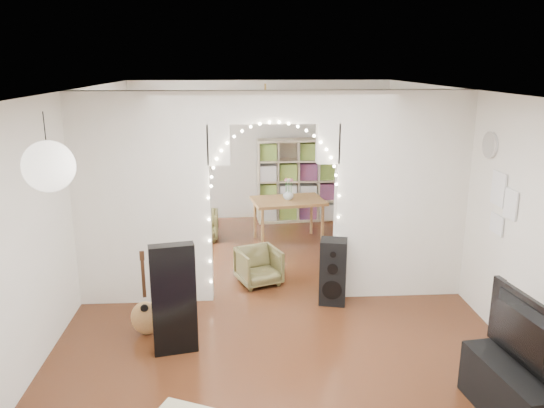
{
  "coord_description": "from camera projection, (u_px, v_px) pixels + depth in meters",
  "views": [
    {
      "loc": [
        -0.43,
        -6.52,
        3.03
      ],
      "look_at": [
        -0.0,
        0.3,
        1.19
      ],
      "focal_mm": 35.0,
      "sensor_mm": 36.0,
      "label": 1
    }
  ],
  "objects": [
    {
      "name": "floor",
      "position": [
        273.0,
        296.0,
        7.1
      ],
      "size": [
        7.5,
        7.5,
        0.0
      ],
      "primitive_type": "plane",
      "color": "black",
      "rests_on": "ground"
    },
    {
      "name": "ceiling",
      "position": [
        274.0,
        90.0,
        6.4
      ],
      "size": [
        5.0,
        7.5,
        0.02
      ],
      "primitive_type": "cube",
      "color": "white",
      "rests_on": "wall_back"
    },
    {
      "name": "wall_back",
      "position": [
        261.0,
        151.0,
        10.36
      ],
      "size": [
        5.0,
        0.02,
        2.7
      ],
      "primitive_type": "cube",
      "color": "silver",
      "rests_on": "floor"
    },
    {
      "name": "wall_front",
      "position": [
        315.0,
        355.0,
        3.13
      ],
      "size": [
        5.0,
        0.02,
        2.7
      ],
      "primitive_type": "cube",
      "color": "silver",
      "rests_on": "floor"
    },
    {
      "name": "wall_left",
      "position": [
        74.0,
        201.0,
        6.6
      ],
      "size": [
        0.02,
        7.5,
        2.7
      ],
      "primitive_type": "cube",
      "color": "silver",
      "rests_on": "floor"
    },
    {
      "name": "wall_right",
      "position": [
        465.0,
        195.0,
        6.9
      ],
      "size": [
        0.02,
        7.5,
        2.7
      ],
      "primitive_type": "cube",
      "color": "silver",
      "rests_on": "floor"
    },
    {
      "name": "divider_wall",
      "position": [
        274.0,
        193.0,
        6.73
      ],
      "size": [
        5.0,
        0.2,
        2.7
      ],
      "color": "silver",
      "rests_on": "floor"
    },
    {
      "name": "fairy_lights",
      "position": [
        274.0,
        185.0,
        6.57
      ],
      "size": [
        1.64,
        0.04,
        1.6
      ],
      "primitive_type": null,
      "color": "#FFEABF",
      "rests_on": "divider_wall"
    },
    {
      "name": "window",
      "position": [
        109.0,
        163.0,
        8.29
      ],
      "size": [
        0.04,
        1.2,
        1.4
      ],
      "primitive_type": "cube",
      "color": "white",
      "rests_on": "wall_left"
    },
    {
      "name": "wall_clock",
      "position": [
        491.0,
        145.0,
        6.13
      ],
      "size": [
        0.03,
        0.31,
        0.31
      ],
      "primitive_type": "cylinder",
      "rotation": [
        0.0,
        1.57,
        0.0
      ],
      "color": "white",
      "rests_on": "wall_right"
    },
    {
      "name": "picture_frames",
      "position": [
        501.0,
        204.0,
        5.9
      ],
      "size": [
        0.02,
        0.5,
        0.7
      ],
      "primitive_type": null,
      "color": "white",
      "rests_on": "wall_right"
    },
    {
      "name": "paper_lantern",
      "position": [
        49.0,
        166.0,
        4.09
      ],
      "size": [
        0.4,
        0.4,
        0.4
      ],
      "primitive_type": "sphere",
      "color": "white",
      "rests_on": "ceiling"
    },
    {
      "name": "ceiling_fan",
      "position": [
        265.0,
        103.0,
        8.41
      ],
      "size": [
        1.1,
        1.1,
        0.3
      ],
      "primitive_type": null,
      "color": "#B88E3D",
      "rests_on": "ceiling"
    },
    {
      "name": "guitar_case",
      "position": [
        174.0,
        299.0,
        5.58
      ],
      "size": [
        0.49,
        0.25,
        1.22
      ],
      "primitive_type": "cube",
      "rotation": [
        0.0,
        0.0,
        0.21
      ],
      "color": "black",
      "rests_on": "floor"
    },
    {
      "name": "acoustic_guitar",
      "position": [
        145.0,
        305.0,
        5.99
      ],
      "size": [
        0.36,
        0.2,
        0.86
      ],
      "rotation": [
        0.0,
        0.0,
        0.23
      ],
      "color": "#BB834B",
      "rests_on": "floor"
    },
    {
      "name": "tabby_cat",
      "position": [
        173.0,
        301.0,
        6.68
      ],
      "size": [
        0.28,
        0.44,
        0.29
      ],
      "rotation": [
        0.0,
        0.0,
        -0.34
      ],
      "color": "brown",
      "rests_on": "floor"
    },
    {
      "name": "floor_speaker",
      "position": [
        333.0,
        272.0,
        6.79
      ],
      "size": [
        0.39,
        0.36,
        0.86
      ],
      "rotation": [
        0.0,
        0.0,
        -0.22
      ],
      "color": "black",
      "rests_on": "floor"
    },
    {
      "name": "media_console",
      "position": [
        511.0,
        393.0,
        4.6
      ],
      "size": [
        0.52,
        1.04,
        0.5
      ],
      "primitive_type": "cube",
      "rotation": [
        0.0,
        0.0,
        0.13
      ],
      "color": "black",
      "rests_on": "floor"
    },
    {
      "name": "tv",
      "position": [
        518.0,
        335.0,
        4.45
      ],
      "size": [
        0.28,
        1.08,
        0.62
      ],
      "primitive_type": "imported",
      "rotation": [
        0.0,
        0.0,
        1.7
      ],
      "color": "black",
      "rests_on": "media_console"
    },
    {
      "name": "bookcase",
      "position": [
        298.0,
        180.0,
        10.31
      ],
      "size": [
        1.6,
        0.55,
        1.61
      ],
      "primitive_type": "cube",
      "rotation": [
        0.0,
        0.0,
        0.1
      ],
      "color": "tan",
      "rests_on": "floor"
    },
    {
      "name": "dining_table",
      "position": [
        288.0,
        204.0,
        9.08
      ],
      "size": [
        1.31,
        0.98,
        0.76
      ],
      "rotation": [
        0.0,
        0.0,
        0.16
      ],
      "color": "brown",
      "rests_on": "floor"
    },
    {
      "name": "flower_vase",
      "position": [
        288.0,
        194.0,
        9.03
      ],
      "size": [
        0.21,
        0.21,
        0.19
      ],
      "primitive_type": "imported",
      "rotation": [
        0.0,
        0.0,
        0.16
      ],
      "color": "white",
      "rests_on": "dining_table"
    },
    {
      "name": "dining_chair_left",
      "position": [
        202.0,
        225.0,
        9.31
      ],
      "size": [
        0.55,
        0.56,
        0.51
      ],
      "primitive_type": "imported",
      "rotation": [
        0.0,
        0.0,
        0.0
      ],
      "color": "brown",
      "rests_on": "floor"
    },
    {
      "name": "dining_chair_right",
      "position": [
        259.0,
        266.0,
        7.43
      ],
      "size": [
        0.71,
        0.72,
        0.51
      ],
      "primitive_type": "imported",
      "rotation": [
        0.0,
        0.0,
        0.37
      ],
      "color": "brown",
      "rests_on": "floor"
    }
  ]
}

